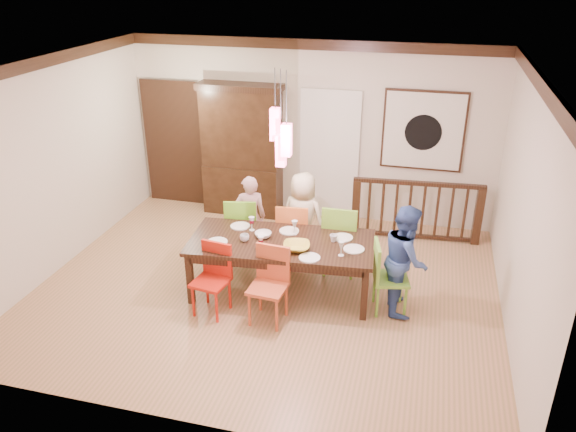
% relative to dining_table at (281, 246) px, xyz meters
% --- Properties ---
extents(floor, '(6.00, 6.00, 0.00)m').
position_rel_dining_table_xyz_m(floor, '(-0.21, 0.05, -0.67)').
color(floor, '#9F7E4D').
rests_on(floor, ground).
extents(ceiling, '(6.00, 6.00, 0.00)m').
position_rel_dining_table_xyz_m(ceiling, '(-0.21, 0.05, 2.23)').
color(ceiling, white).
rests_on(ceiling, wall_back).
extents(wall_back, '(6.00, 0.00, 6.00)m').
position_rel_dining_table_xyz_m(wall_back, '(-0.21, 2.55, 0.78)').
color(wall_back, beige).
rests_on(wall_back, floor).
extents(wall_left, '(0.00, 5.00, 5.00)m').
position_rel_dining_table_xyz_m(wall_left, '(-3.21, 0.05, 0.78)').
color(wall_left, beige).
rests_on(wall_left, floor).
extents(wall_right, '(0.00, 5.00, 5.00)m').
position_rel_dining_table_xyz_m(wall_right, '(2.79, 0.05, 0.78)').
color(wall_right, beige).
rests_on(wall_right, floor).
extents(crown_molding, '(6.00, 5.00, 0.16)m').
position_rel_dining_table_xyz_m(crown_molding, '(-0.21, 0.05, 2.15)').
color(crown_molding, black).
rests_on(crown_molding, wall_back).
extents(panel_door, '(1.04, 0.07, 2.24)m').
position_rel_dining_table_xyz_m(panel_door, '(-2.61, 2.50, 0.38)').
color(panel_door, black).
rests_on(panel_door, wall_back).
extents(white_doorway, '(0.97, 0.05, 2.22)m').
position_rel_dining_table_xyz_m(white_doorway, '(0.14, 2.51, 0.38)').
color(white_doorway, silver).
rests_on(white_doorway, wall_back).
extents(painting, '(1.25, 0.06, 1.25)m').
position_rel_dining_table_xyz_m(painting, '(1.59, 2.51, 0.92)').
color(painting, black).
rests_on(painting, wall_back).
extents(pendant_cluster, '(0.27, 0.21, 1.14)m').
position_rel_dining_table_xyz_m(pendant_cluster, '(0.00, -0.00, 1.43)').
color(pendant_cluster, '#FF4C77').
rests_on(pendant_cluster, ceiling).
extents(dining_table, '(2.42, 1.26, 0.75)m').
position_rel_dining_table_xyz_m(dining_table, '(0.00, 0.00, 0.00)').
color(dining_table, black).
rests_on(dining_table, floor).
extents(chair_far_left, '(0.53, 0.53, 0.99)m').
position_rel_dining_table_xyz_m(chair_far_left, '(-0.78, 0.72, -0.11)').
color(chair_far_left, '#6FC329').
rests_on(chair_far_left, floor).
extents(chair_far_mid, '(0.48, 0.48, 0.98)m').
position_rel_dining_table_xyz_m(chair_far_mid, '(-0.02, 0.74, -0.12)').
color(chair_far_mid, '#D26629').
rests_on(chair_far_mid, floor).
extents(chair_far_right, '(0.47, 0.47, 1.04)m').
position_rel_dining_table_xyz_m(chair_far_right, '(0.65, 0.72, -0.08)').
color(chair_far_right, '#6EAC2E').
rests_on(chair_far_right, floor).
extents(chair_near_left, '(0.46, 0.46, 0.89)m').
position_rel_dining_table_xyz_m(chair_near_left, '(-0.71, -0.68, -0.16)').
color(chair_near_left, red).
rests_on(chair_near_left, floor).
extents(chair_near_mid, '(0.46, 0.46, 0.94)m').
position_rel_dining_table_xyz_m(chair_near_mid, '(0.01, -0.67, -0.14)').
color(chair_near_mid, '#C54E2B').
rests_on(chair_near_mid, floor).
extents(chair_end_right, '(0.50, 0.50, 0.92)m').
position_rel_dining_table_xyz_m(chair_end_right, '(1.41, -0.07, -0.15)').
color(chair_end_right, '#71B537').
rests_on(chair_end_right, floor).
extents(china_hutch, '(1.39, 0.46, 2.21)m').
position_rel_dining_table_xyz_m(china_hutch, '(-1.31, 2.34, 0.43)').
color(china_hutch, black).
rests_on(china_hutch, floor).
extents(balustrade, '(1.98, 0.23, 0.96)m').
position_rel_dining_table_xyz_m(balustrade, '(1.61, 2.00, -0.18)').
color(balustrade, black).
rests_on(balustrade, floor).
extents(person_far_left, '(0.54, 0.46, 1.26)m').
position_rel_dining_table_xyz_m(person_far_left, '(-0.69, 0.81, -0.04)').
color(person_far_left, beige).
rests_on(person_far_left, floor).
extents(person_far_mid, '(0.74, 0.57, 1.35)m').
position_rel_dining_table_xyz_m(person_far_mid, '(0.07, 0.88, 0.00)').
color(person_far_mid, beige).
rests_on(person_far_mid, floor).
extents(person_end_right, '(0.63, 0.75, 1.39)m').
position_rel_dining_table_xyz_m(person_end_right, '(1.56, 0.02, 0.02)').
color(person_end_right, '#3957A1').
rests_on(person_end_right, floor).
extents(serving_bowl, '(0.39, 0.39, 0.08)m').
position_rel_dining_table_xyz_m(serving_bowl, '(0.24, -0.18, 0.12)').
color(serving_bowl, gold).
rests_on(serving_bowl, dining_table).
extents(small_bowl, '(0.28, 0.28, 0.07)m').
position_rel_dining_table_xyz_m(small_bowl, '(-0.25, 0.04, 0.11)').
color(small_bowl, white).
rests_on(small_bowl, dining_table).
extents(cup_left, '(0.13, 0.13, 0.09)m').
position_rel_dining_table_xyz_m(cup_left, '(-0.45, -0.13, 0.12)').
color(cup_left, silver).
rests_on(cup_left, dining_table).
extents(cup_right, '(0.11, 0.11, 0.09)m').
position_rel_dining_table_xyz_m(cup_right, '(0.64, 0.15, 0.12)').
color(cup_right, silver).
rests_on(cup_right, dining_table).
extents(plate_far_left, '(0.26, 0.26, 0.01)m').
position_rel_dining_table_xyz_m(plate_far_left, '(-0.64, 0.26, 0.08)').
color(plate_far_left, white).
rests_on(plate_far_left, dining_table).
extents(plate_far_mid, '(0.26, 0.26, 0.01)m').
position_rel_dining_table_xyz_m(plate_far_mid, '(0.03, 0.29, 0.08)').
color(plate_far_mid, white).
rests_on(plate_far_mid, dining_table).
extents(plate_far_right, '(0.26, 0.26, 0.01)m').
position_rel_dining_table_xyz_m(plate_far_right, '(0.74, 0.27, 0.08)').
color(plate_far_right, white).
rests_on(plate_far_right, dining_table).
extents(plate_near_left, '(0.26, 0.26, 0.01)m').
position_rel_dining_table_xyz_m(plate_near_left, '(-0.78, -0.24, 0.08)').
color(plate_near_left, white).
rests_on(plate_near_left, dining_table).
extents(plate_near_mid, '(0.26, 0.26, 0.01)m').
position_rel_dining_table_xyz_m(plate_near_mid, '(0.44, -0.35, 0.08)').
color(plate_near_mid, white).
rests_on(plate_near_mid, dining_table).
extents(plate_end_right, '(0.26, 0.26, 0.01)m').
position_rel_dining_table_xyz_m(plate_end_right, '(0.93, -0.00, 0.08)').
color(plate_end_right, white).
rests_on(plate_end_right, dining_table).
extents(wine_glass_a, '(0.08, 0.08, 0.19)m').
position_rel_dining_table_xyz_m(wine_glass_a, '(-0.46, 0.20, 0.17)').
color(wine_glass_a, '#590C19').
rests_on(wine_glass_a, dining_table).
extents(wine_glass_b, '(0.08, 0.08, 0.19)m').
position_rel_dining_table_xyz_m(wine_glass_b, '(0.12, 0.23, 0.17)').
color(wine_glass_b, silver).
rests_on(wine_glass_b, dining_table).
extents(wine_glass_c, '(0.08, 0.08, 0.19)m').
position_rel_dining_table_xyz_m(wine_glass_c, '(-0.18, -0.31, 0.17)').
color(wine_glass_c, '#590C19').
rests_on(wine_glass_c, dining_table).
extents(wine_glass_d, '(0.08, 0.08, 0.19)m').
position_rel_dining_table_xyz_m(wine_glass_d, '(0.80, -0.19, 0.17)').
color(wine_glass_d, silver).
rests_on(wine_glass_d, dining_table).
extents(napkin, '(0.18, 0.14, 0.01)m').
position_rel_dining_table_xyz_m(napkin, '(-0.10, -0.36, 0.08)').
color(napkin, '#D83359').
rests_on(napkin, dining_table).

